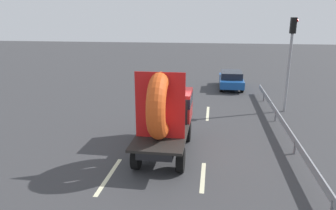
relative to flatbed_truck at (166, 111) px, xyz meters
name	(u,v)px	position (x,y,z in m)	size (l,w,h in m)	color
ground_plane	(172,149)	(0.25, 0.11, -1.78)	(120.00, 120.00, 0.00)	#38383A
flatbed_truck	(166,111)	(0.00, 0.00, 0.00)	(2.02, 4.88, 3.69)	black
distant_sedan	(231,79)	(3.41, 13.01, -1.02)	(1.85, 4.31, 1.41)	black
traffic_light	(291,52)	(6.40, 6.83, 1.90)	(0.42, 0.36, 5.62)	gray
guardrail	(284,125)	(5.49, 2.61, -1.24)	(0.10, 17.50, 0.71)	gray
lane_dash_left_near	(109,176)	(-1.71, -2.58, -1.77)	(2.79, 0.16, 0.01)	beige
lane_dash_left_far	(154,109)	(-1.71, 6.19, -1.77)	(2.20, 0.16, 0.01)	beige
lane_dash_right_near	(203,177)	(1.71, -2.14, -1.77)	(2.24, 0.16, 0.01)	beige
lane_dash_right_far	(208,113)	(1.71, 5.72, -1.77)	(2.87, 0.16, 0.01)	beige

